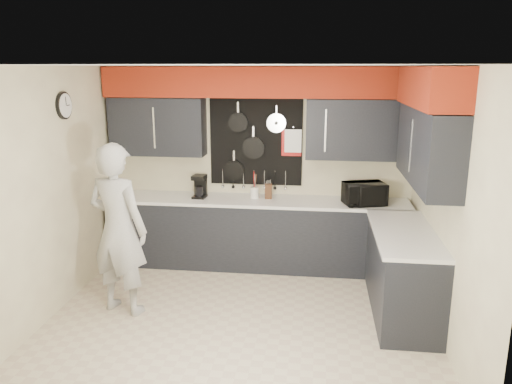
# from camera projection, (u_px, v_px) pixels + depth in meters

# --- Properties ---
(ground) EXTENTS (4.00, 4.00, 0.00)m
(ground) POSITION_uv_depth(u_px,v_px,m) (241.00, 317.00, 5.30)
(ground) COLOR beige
(ground) RESTS_ON ground
(back_wall_assembly) EXTENTS (4.00, 0.36, 2.60)m
(back_wall_assembly) POSITION_uv_depth(u_px,v_px,m) (259.00, 113.00, 6.35)
(back_wall_assembly) COLOR beige
(back_wall_assembly) RESTS_ON ground
(right_wall_assembly) EXTENTS (0.36, 3.50, 2.60)m
(right_wall_assembly) POSITION_uv_depth(u_px,v_px,m) (431.00, 135.00, 4.86)
(right_wall_assembly) COLOR beige
(right_wall_assembly) RESTS_ON ground
(left_wall_assembly) EXTENTS (0.05, 3.50, 2.60)m
(left_wall_assembly) POSITION_uv_depth(u_px,v_px,m) (52.00, 190.00, 5.23)
(left_wall_assembly) COLOR beige
(left_wall_assembly) RESTS_ON ground
(base_cabinets) EXTENTS (3.95, 2.20, 0.92)m
(base_cabinets) POSITION_uv_depth(u_px,v_px,m) (293.00, 243.00, 6.21)
(base_cabinets) COLOR black
(base_cabinets) RESTS_ON ground
(microwave) EXTENTS (0.57, 0.46, 0.27)m
(microwave) POSITION_uv_depth(u_px,v_px,m) (364.00, 194.00, 6.18)
(microwave) COLOR black
(microwave) RESTS_ON base_cabinets
(knife_block) EXTENTS (0.09, 0.09, 0.19)m
(knife_block) POSITION_uv_depth(u_px,v_px,m) (268.00, 191.00, 6.48)
(knife_block) COLOR #3C2413
(knife_block) RESTS_ON base_cabinets
(utensil_crock) EXTENTS (0.11, 0.11, 0.15)m
(utensil_crock) POSITION_uv_depth(u_px,v_px,m) (255.00, 193.00, 6.50)
(utensil_crock) COLOR silver
(utensil_crock) RESTS_ON base_cabinets
(coffee_maker) EXTENTS (0.18, 0.21, 0.30)m
(coffee_maker) POSITION_uv_depth(u_px,v_px,m) (200.00, 186.00, 6.53)
(coffee_maker) COLOR black
(coffee_maker) RESTS_ON base_cabinets
(person) EXTENTS (0.77, 0.61, 1.85)m
(person) POSITION_uv_depth(u_px,v_px,m) (118.00, 229.00, 5.24)
(person) COLOR #B3B3B1
(person) RESTS_ON ground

